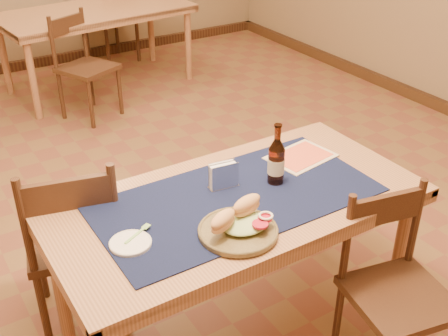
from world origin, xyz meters
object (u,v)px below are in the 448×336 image
chair_main_near (395,287)px  main_table (236,214)px  back_table (95,18)px  beer_bottle (276,161)px  chair_main_far (75,240)px  napkin_holder (223,176)px  sandwich_plate (239,225)px

chair_main_near → main_table: bearing=130.0°
back_table → chair_main_near: 3.92m
chair_main_near → beer_bottle: bearing=113.0°
chair_main_far → napkin_holder: bearing=-30.4°
chair_main_far → chair_main_near: (1.04, -0.98, -0.04)m
main_table → back_table: size_ratio=0.88×
main_table → chair_main_near: chair_main_near is taller
chair_main_near → beer_bottle: 0.72m
chair_main_near → beer_bottle: (-0.23, 0.55, 0.41)m
chair_main_near → sandwich_plate: (-0.57, 0.32, 0.34)m
chair_main_near → napkin_holder: bearing=125.4°
main_table → sandwich_plate: 0.28m
main_table → back_table: same height
chair_main_far → sandwich_plate: 0.86m
beer_bottle → napkin_holder: 0.24m
back_table → chair_main_far: chair_main_far is taller
chair_main_near → back_table: bearing=87.2°
beer_bottle → chair_main_far: bearing=151.9°
back_table → chair_main_far: (-1.23, -2.93, -0.19)m
chair_main_far → back_table: bearing=67.2°
back_table → beer_bottle: (-0.42, -3.36, 0.19)m
back_table → main_table: bearing=-100.7°
chair_main_near → sandwich_plate: 0.74m
back_table → napkin_holder: size_ratio=13.13×
main_table → napkin_holder: size_ratio=11.60×
main_table → back_table: bearing=79.3°
main_table → sandwich_plate: sandwich_plate is taller
napkin_holder → main_table: bearing=-88.6°
chair_main_far → sandwich_plate: chair_main_far is taller
chair_main_near → napkin_holder: 0.86m
main_table → beer_bottle: bearing=4.1°
sandwich_plate → napkin_holder: 0.34m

